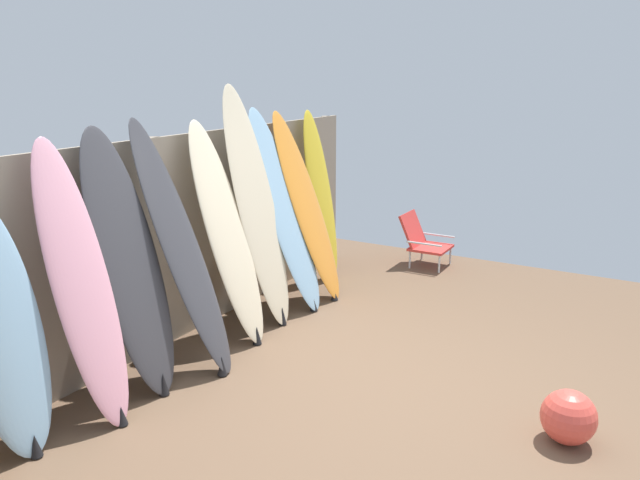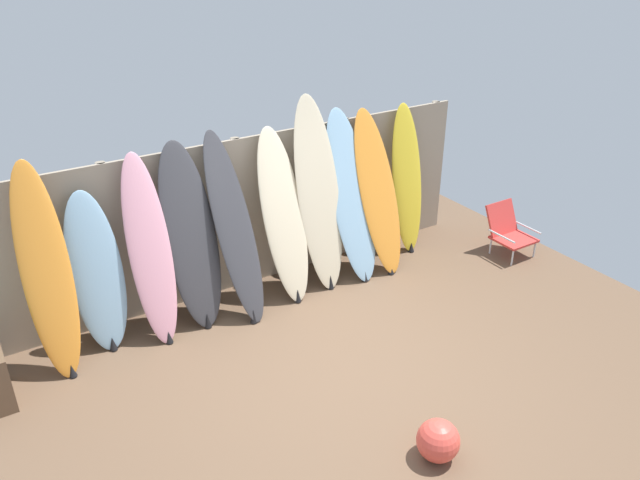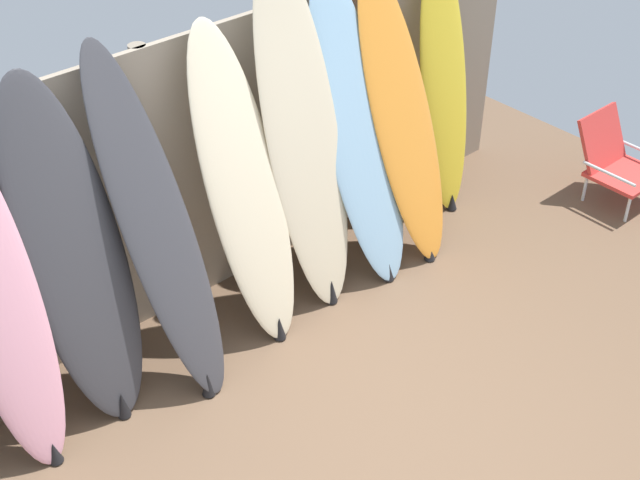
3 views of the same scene
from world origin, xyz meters
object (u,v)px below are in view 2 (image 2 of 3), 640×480
(surfboard_orange_8, at_px, (378,193))
(surfboard_charcoal_4, at_px, (235,230))
(surfboard_skyblue_1, at_px, (97,274))
(surfboard_cream_5, at_px, (284,218))
(surfboard_pink_2, at_px, (150,252))
(surfboard_skyblue_7, at_px, (352,197))
(beach_chair, at_px, (508,230))
(surfboard_yellow_9, at_px, (407,180))
(surfboard_orange_0, at_px, (47,274))
(beach_ball, at_px, (438,441))
(surfboard_charcoal_3, at_px, (191,238))
(surfboard_cream_6, at_px, (319,197))

(surfboard_orange_8, bearing_deg, surfboard_charcoal_4, -179.27)
(surfboard_skyblue_1, relative_size, surfboard_cream_5, 0.85)
(surfboard_pink_2, xyz_separation_m, surfboard_orange_8, (2.81, -0.03, 0.02))
(surfboard_skyblue_7, bearing_deg, surfboard_orange_8, -3.54)
(beach_chair, bearing_deg, surfboard_pink_2, -167.71)
(surfboard_charcoal_4, bearing_deg, surfboard_yellow_9, 4.41)
(surfboard_orange_0, bearing_deg, surfboard_skyblue_1, 13.48)
(surfboard_charcoal_4, height_order, surfboard_cream_5, surfboard_charcoal_4)
(surfboard_skyblue_1, relative_size, beach_ball, 4.65)
(surfboard_charcoal_4, distance_m, surfboard_orange_8, 1.91)
(surfboard_charcoal_3, distance_m, surfboard_yellow_9, 2.96)
(surfboard_skyblue_1, height_order, surfboard_yellow_9, surfboard_yellow_9)
(surfboard_skyblue_7, relative_size, surfboard_yellow_9, 1.04)
(surfboard_charcoal_4, bearing_deg, surfboard_pink_2, 176.32)
(surfboard_cream_5, distance_m, beach_chair, 3.08)
(surfboard_cream_5, bearing_deg, surfboard_yellow_9, 4.60)
(surfboard_pink_2, bearing_deg, surfboard_cream_6, 0.15)
(surfboard_charcoal_3, distance_m, surfboard_skyblue_7, 1.99)
(surfboard_pink_2, height_order, surfboard_cream_6, surfboard_cream_6)
(beach_ball, bearing_deg, surfboard_skyblue_1, 121.30)
(surfboard_skyblue_1, bearing_deg, beach_ball, -58.70)
(surfboard_charcoal_3, distance_m, surfboard_cream_5, 1.07)
(surfboard_pink_2, xyz_separation_m, surfboard_charcoal_3, (0.45, 0.03, 0.02))
(surfboard_cream_5, distance_m, beach_ball, 3.00)
(beach_ball, bearing_deg, beach_chair, 34.88)
(surfboard_pink_2, height_order, beach_chair, surfboard_pink_2)
(beach_chair, relative_size, beach_ball, 1.81)
(surfboard_pink_2, relative_size, surfboard_cream_5, 0.99)
(surfboard_orange_8, xyz_separation_m, beach_ball, (-1.51, -2.87, -0.79))
(surfboard_pink_2, xyz_separation_m, surfboard_cream_5, (1.52, -0.02, 0.01))
(surfboard_skyblue_7, bearing_deg, surfboard_pink_2, 179.75)
(surfboard_skyblue_1, xyz_separation_m, surfboard_skyblue_7, (2.96, -0.11, 0.18))
(surfboard_yellow_9, xyz_separation_m, beach_ball, (-2.10, -3.04, -0.77))
(surfboard_cream_5, relative_size, surfboard_skyblue_7, 0.97)
(surfboard_yellow_9, relative_size, beach_chair, 2.99)
(surfboard_orange_0, height_order, beach_ball, surfboard_orange_0)
(surfboard_pink_2, bearing_deg, surfboard_orange_0, -179.36)
(surfboard_cream_5, bearing_deg, surfboard_cream_6, 2.67)
(surfboard_cream_5, bearing_deg, beach_chair, -13.16)
(surfboard_skyblue_1, height_order, surfboard_skyblue_7, surfboard_skyblue_7)
(beach_chair, distance_m, beach_ball, 3.85)
(surfboard_orange_8, bearing_deg, surfboard_cream_6, 177.29)
(beach_chair, bearing_deg, surfboard_orange_8, 179.03)
(surfboard_charcoal_4, height_order, surfboard_cream_6, surfboard_cream_6)
(surfboard_orange_8, bearing_deg, surfboard_pink_2, 179.31)
(surfboard_cream_5, bearing_deg, surfboard_charcoal_3, 177.46)
(surfboard_skyblue_1, distance_m, surfboard_pink_2, 0.55)
(surfboard_cream_6, bearing_deg, beach_chair, -16.08)
(surfboard_orange_0, distance_m, surfboard_pink_2, 0.97)
(surfboard_cream_6, distance_m, surfboard_yellow_9, 1.42)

